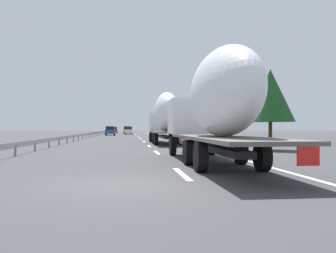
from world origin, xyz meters
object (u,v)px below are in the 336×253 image
at_px(car_white_van, 129,130).
at_px(truck_trailing, 215,104).
at_px(car_red_compact, 114,130).
at_px(road_sign, 169,123).
at_px(car_yellow_coupe, 127,130).
at_px(truck_lead, 165,116).
at_px(car_blue_sedan, 110,131).

bearing_deg(car_white_van, truck_trailing, -177.17).
distance_m(car_red_compact, road_sign, 45.73).
distance_m(truck_trailing, car_white_van, 68.09).
relative_size(truck_trailing, car_red_compact, 3.30).
relative_size(car_white_van, car_yellow_coupe, 0.90).
height_order(truck_trailing, road_sign, truck_trailing).
distance_m(car_white_van, car_yellow_coupe, 10.54).
relative_size(truck_lead, car_blue_sedan, 3.08).
bearing_deg(car_yellow_coupe, car_red_compact, 22.02).
bearing_deg(truck_trailing, road_sign, -4.10).
bearing_deg(car_yellow_coupe, truck_lead, -176.34).
height_order(car_red_compact, car_white_van, car_white_van).
xyz_separation_m(truck_trailing, car_white_van, (67.99, 3.37, -1.60)).
bearing_deg(car_blue_sedan, car_yellow_coupe, -9.08).
height_order(car_blue_sedan, road_sign, road_sign).
bearing_deg(truck_lead, car_yellow_coupe, 3.66).
bearing_deg(road_sign, car_blue_sedan, 34.89).
xyz_separation_m(car_blue_sedan, car_yellow_coupe, (20.70, -3.31, 0.03)).
distance_m(truck_lead, road_sign, 23.90).
height_order(truck_trailing, car_red_compact, truck_trailing).
relative_size(car_blue_sedan, road_sign, 1.29).
xyz_separation_m(truck_lead, car_blue_sedan, (38.30, 7.08, -1.71)).
height_order(car_blue_sedan, car_yellow_coupe, car_yellow_coupe).
relative_size(car_white_van, car_blue_sedan, 0.91).
relative_size(car_red_compact, car_blue_sedan, 0.96).
distance_m(car_blue_sedan, car_yellow_coupe, 20.96).
xyz_separation_m(truck_trailing, car_yellow_coupe, (78.52, 3.78, -1.56)).
bearing_deg(car_white_van, car_red_compact, 11.81).
height_order(car_red_compact, road_sign, road_sign).
relative_size(car_red_compact, car_yellow_coupe, 0.94).
relative_size(car_red_compact, car_white_van, 1.05).
xyz_separation_m(truck_trailing, car_red_compact, (87.68, 7.48, -1.60)).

